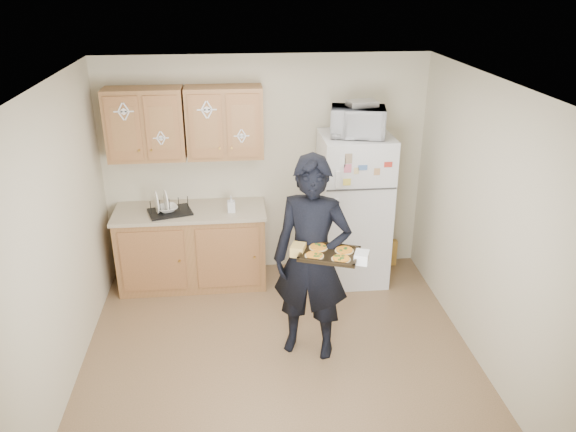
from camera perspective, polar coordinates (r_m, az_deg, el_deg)
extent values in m
plane|color=brown|center=(5.35, -0.85, -14.16)|extent=(3.60, 3.60, 0.00)
plane|color=silver|center=(4.31, -1.06, 13.19)|extent=(3.60, 3.60, 0.00)
cube|color=beige|center=(6.37, -2.33, 4.95)|extent=(3.60, 0.04, 2.50)
cube|color=beige|center=(3.18, 1.93, -16.01)|extent=(3.60, 0.04, 2.50)
cube|color=beige|center=(4.90, -22.42, -2.75)|extent=(0.04, 3.60, 2.50)
cube|color=beige|center=(5.15, 19.43, -1.02)|extent=(0.04, 3.60, 2.50)
cube|color=silver|center=(6.29, 6.62, 0.67)|extent=(0.75, 0.70, 1.70)
cube|color=brown|center=(6.39, -9.66, -3.26)|extent=(1.60, 0.60, 0.86)
cube|color=tan|center=(6.21, -9.94, 0.46)|extent=(1.64, 0.64, 0.04)
cube|color=brown|center=(6.09, -14.28, 9.02)|extent=(0.80, 0.33, 0.75)
cube|color=brown|center=(6.02, -6.45, 9.44)|extent=(0.80, 0.33, 0.75)
cube|color=#E7CB51|center=(6.91, 10.13, -3.68)|extent=(0.20, 0.07, 0.32)
imported|color=black|center=(4.96, 2.42, -4.46)|extent=(0.81, 0.67, 1.90)
cube|color=black|center=(4.64, 4.23, -3.93)|extent=(0.56, 0.49, 0.04)
cylinder|color=orange|center=(4.58, 2.70, -4.02)|extent=(0.16, 0.16, 0.02)
cylinder|color=orange|center=(4.55, 5.41, -4.33)|extent=(0.16, 0.16, 0.02)
cylinder|color=orange|center=(4.72, 3.10, -3.17)|extent=(0.16, 0.16, 0.02)
cylinder|color=orange|center=(4.68, 5.74, -3.46)|extent=(0.16, 0.16, 0.02)
imported|color=silver|center=(5.92, 7.09, 9.47)|extent=(0.62, 0.48, 0.31)
cube|color=silver|center=(5.92, 7.53, 11.28)|extent=(0.32, 0.25, 0.06)
cube|color=black|center=(6.13, -11.96, 1.09)|extent=(0.52, 0.44, 0.18)
imported|color=white|center=(6.15, -12.17, 0.74)|extent=(0.28, 0.28, 0.05)
imported|color=silver|center=(6.05, -5.79, 1.22)|extent=(0.08, 0.09, 0.18)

